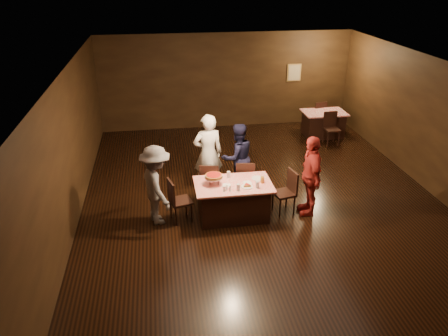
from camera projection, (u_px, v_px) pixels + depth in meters
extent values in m
plane|color=black|center=(261.00, 198.00, 10.03)|extent=(10.00, 10.00, 0.00)
cube|color=silver|center=(266.00, 68.00, 8.75)|extent=(8.00, 10.00, 0.04)
cube|color=black|center=(227.00, 81.00, 13.86)|extent=(8.00, 0.04, 3.00)
cube|color=black|center=(367.00, 296.00, 4.92)|extent=(8.00, 0.04, 3.00)
cube|color=black|center=(71.00, 148.00, 8.83)|extent=(0.04, 10.00, 3.00)
cube|color=black|center=(434.00, 128.00, 9.94)|extent=(0.04, 10.00, 3.00)
cube|color=tan|center=(294.00, 73.00, 14.05)|extent=(0.46, 0.03, 0.56)
cube|color=beige|center=(294.00, 73.00, 14.03)|extent=(0.38, 0.01, 0.48)
cube|color=red|center=(233.00, 200.00, 9.17)|extent=(1.60, 1.00, 0.77)
cube|color=#A50B18|center=(323.00, 124.00, 13.51)|extent=(1.30, 0.90, 0.77)
cube|color=black|center=(210.00, 181.00, 9.75)|extent=(0.49, 0.49, 0.95)
cube|color=black|center=(245.00, 179.00, 9.86)|extent=(0.48, 0.48, 0.95)
cube|color=black|center=(181.00, 200.00, 8.98)|extent=(0.51, 0.51, 0.95)
cube|color=black|center=(284.00, 192.00, 9.29)|extent=(0.50, 0.50, 0.95)
cube|color=black|center=(332.00, 129.00, 12.85)|extent=(0.44, 0.44, 0.95)
cube|color=black|center=(317.00, 115.00, 14.01)|extent=(0.51, 0.51, 0.95)
imported|color=white|center=(208.00, 154.00, 10.00)|extent=(0.73, 0.53, 1.88)
imported|color=black|center=(237.00, 157.00, 10.10)|extent=(0.95, 0.83, 1.64)
imported|color=slate|center=(156.00, 185.00, 8.79)|extent=(0.93, 1.23, 1.69)
imported|color=#AC2824|center=(310.00, 176.00, 9.11)|extent=(0.50, 1.06, 1.75)
cylinder|color=black|center=(213.00, 179.00, 9.05)|extent=(0.01, 0.01, 0.15)
cylinder|color=black|center=(210.00, 182.00, 8.91)|extent=(0.01, 0.01, 0.15)
cylinder|color=black|center=(218.00, 182.00, 8.93)|extent=(0.01, 0.01, 0.15)
cylinder|color=silver|center=(214.00, 177.00, 8.93)|extent=(0.38, 0.38, 0.01)
cylinder|color=#B27233|center=(214.00, 176.00, 8.92)|extent=(0.35, 0.35, 0.05)
cylinder|color=#A5140C|center=(214.00, 175.00, 8.91)|extent=(0.30, 0.30, 0.01)
cylinder|color=white|center=(247.00, 187.00, 8.88)|extent=(0.25, 0.25, 0.01)
cylinder|color=#B27233|center=(247.00, 185.00, 8.87)|extent=(0.18, 0.18, 0.04)
cylinder|color=#A5140C|center=(247.00, 184.00, 8.86)|extent=(0.14, 0.14, 0.01)
cylinder|color=white|center=(258.00, 178.00, 9.21)|extent=(0.25, 0.25, 0.01)
cylinder|color=silver|center=(238.00, 187.00, 8.72)|extent=(0.08, 0.08, 0.14)
cylinder|color=silver|center=(257.00, 185.00, 8.82)|extent=(0.08, 0.08, 0.14)
cylinder|color=#BF7F26|center=(262.00, 180.00, 9.02)|extent=(0.08, 0.08, 0.14)
cylinder|color=silver|center=(229.00, 175.00, 9.24)|extent=(0.08, 0.08, 0.14)
cylinder|color=silver|center=(227.00, 188.00, 8.74)|extent=(0.04, 0.04, 0.08)
cylinder|color=silver|center=(227.00, 186.00, 8.72)|extent=(0.05, 0.05, 0.02)
cylinder|color=silver|center=(230.00, 189.00, 8.71)|extent=(0.04, 0.04, 0.08)
cylinder|color=silver|center=(230.00, 187.00, 8.69)|extent=(0.05, 0.05, 0.02)
cylinder|color=silver|center=(224.00, 190.00, 8.69)|extent=(0.04, 0.04, 0.08)
cylinder|color=silver|center=(224.00, 188.00, 8.67)|extent=(0.05, 0.05, 0.02)
cube|color=white|center=(248.00, 183.00, 9.05)|extent=(0.19, 0.19, 0.01)
cube|color=white|center=(227.00, 185.00, 8.94)|extent=(0.21, 0.21, 0.01)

